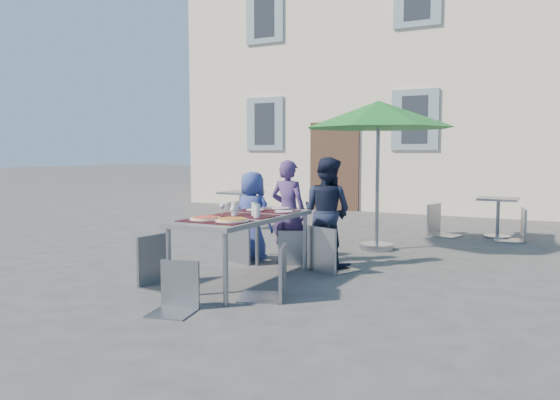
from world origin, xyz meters
The scene contains 23 objects.
ground centered at (0.00, 0.00, 0.00)m, with size 90.00×90.00×0.00m, color #414143.
building centered at (0.00, 11.50, 4.85)m, with size 13.60×8.20×11.10m.
dining_table centered at (0.09, -0.15, 0.70)m, with size 0.80×1.85×0.76m.
pizza_near_left centered at (-0.05, -0.66, 0.77)m, with size 0.33×0.33×0.03m.
pizza_near_right centered at (0.26, -0.64, 0.77)m, with size 0.34×0.34×0.03m.
glassware centered at (0.15, -0.23, 0.83)m, with size 0.57×0.41×0.15m.
place_settings centered at (0.12, 0.47, 0.76)m, with size 0.66×0.53×0.01m.
child_0 centered at (-0.52, 1.04, 0.60)m, with size 0.58×0.38×1.19m, color #364796.
child_1 centered at (0.02, 1.06, 0.67)m, with size 0.49×0.32×1.35m, color #4A346A.
child_2 centered at (0.54, 1.12, 0.69)m, with size 0.67×0.39×1.39m, color #171E34.
chair_0 centered at (-0.50, 0.81, 0.54)m, with size 0.51×0.51×0.93m.
chair_1 centered at (0.12, 1.00, 0.50)m, with size 0.50×0.50×0.86m.
chair_2 centered at (0.69, 0.80, 0.62)m, with size 0.61×0.61×1.05m.
chair_3 centered at (-0.64, -0.69, 0.62)m, with size 0.50×0.50×1.04m.
chair_4 centered at (0.69, -0.58, 0.59)m, with size 0.58×0.58×1.00m.
chair_5 centered at (0.12, -1.37, 0.50)m, with size 0.46×0.46×0.86m.
patio_umbrella centered at (0.73, 2.54, 1.97)m, with size 2.20×2.20×2.20m.
cafe_table_0 centered at (-2.19, 3.40, 0.48)m, with size 0.67×0.67×0.71m.
bg_chair_l_0 centered at (-2.46, 3.72, 0.54)m, with size 0.43×0.42×0.92m.
bg_chair_r_0 centered at (-1.25, 3.57, 0.49)m, with size 0.48×0.48×0.85m.
cafe_table_1 centered at (2.18, 4.62, 0.44)m, with size 0.63×0.63×0.68m.
bg_chair_l_1 centered at (1.26, 4.42, 0.61)m, with size 0.56×0.56×1.04m.
bg_chair_r_1 centered at (2.50, 4.37, 0.61)m, with size 0.54×0.54×1.03m.
Camera 1 is at (3.26, -5.22, 1.45)m, focal length 35.00 mm.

